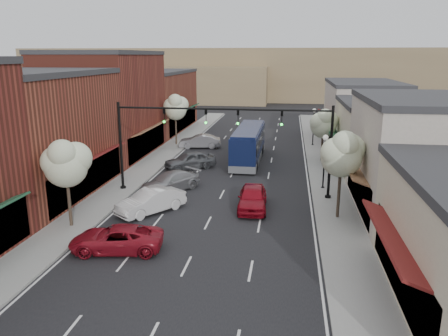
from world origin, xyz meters
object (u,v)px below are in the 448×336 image
at_px(tree_left_near, 66,162).
at_px(tree_left_far, 176,107).
at_px(signal_mast_right, 298,138).
at_px(parked_car_b, 151,201).
at_px(parked_car_d, 190,160).
at_px(lamp_post_near, 325,153).
at_px(red_hatchback, 252,198).
at_px(tree_right_far, 324,123).
at_px(parked_car_a, 116,239).
at_px(coach_bus, 249,144).
at_px(parked_car_e, 200,141).
at_px(lamp_post_far, 314,121).
at_px(tree_right_near, 342,153).
at_px(signal_mast_left, 150,134).
at_px(parked_car_c, 170,182).

bearing_deg(tree_left_near, tree_left_far, 90.00).
distance_m(signal_mast_right, tree_left_far, 22.68).
bearing_deg(parked_car_b, parked_car_d, 126.49).
relative_size(lamp_post_near, red_hatchback, 0.91).
relative_size(tree_right_far, parked_car_a, 1.07).
height_order(tree_left_far, parked_car_d, tree_left_far).
xyz_separation_m(tree_right_far, coach_bus, (-7.37, -0.74, -2.19)).
bearing_deg(tree_left_far, parked_car_e, -20.39).
bearing_deg(lamp_post_far, tree_left_near, -119.78).
distance_m(parked_car_d, parked_car_e, 9.50).
bearing_deg(coach_bus, parked_car_a, -102.72).
height_order(tree_left_far, parked_car_b, tree_left_far).
distance_m(tree_right_near, parked_car_e, 25.14).
bearing_deg(tree_right_far, signal_mast_right, -102.85).
xyz_separation_m(signal_mast_right, tree_right_far, (2.73, 11.95, -0.63)).
relative_size(signal_mast_right, signal_mast_left, 1.00).
relative_size(tree_right_far, parked_car_e, 1.14).
distance_m(tree_right_far, lamp_post_far, 8.13).
height_order(tree_right_far, parked_car_e, tree_right_far).
xyz_separation_m(lamp_post_near, red_hatchback, (-5.20, -5.45, -2.18)).
height_order(signal_mast_right, lamp_post_near, signal_mast_right).
bearing_deg(signal_mast_right, tree_left_near, -149.86).
distance_m(parked_car_a, parked_car_e, 27.60).
distance_m(tree_left_far, parked_car_c, 18.48).
xyz_separation_m(tree_right_near, tree_left_far, (-16.60, 22.00, 0.15)).
bearing_deg(signal_mast_right, parked_car_c, 178.08).
distance_m(signal_mast_left, parked_car_d, 8.40).
xyz_separation_m(tree_right_far, lamp_post_near, (-0.55, -9.44, -0.99)).
height_order(lamp_post_far, parked_car_b, lamp_post_far).
relative_size(signal_mast_left, parked_car_d, 1.69).
bearing_deg(signal_mast_right, parked_car_a, -132.36).
relative_size(parked_car_d, parked_car_e, 1.02).
xyz_separation_m(tree_right_far, lamp_post_far, (-0.55, 8.06, -0.99)).
bearing_deg(signal_mast_left, tree_left_near, -108.10).
distance_m(parked_car_b, parked_car_e, 21.48).
height_order(coach_bus, parked_car_d, coach_bus).
height_order(lamp_post_near, lamp_post_far, same).
bearing_deg(tree_left_far, lamp_post_near, -43.89).
bearing_deg(lamp_post_near, red_hatchback, -133.68).
bearing_deg(tree_right_near, parked_car_a, -151.84).
relative_size(signal_mast_left, coach_bus, 0.73).
relative_size(signal_mast_right, tree_left_far, 1.34).
height_order(signal_mast_left, lamp_post_near, signal_mast_left).
height_order(parked_car_c, parked_car_d, parked_car_d).
xyz_separation_m(tree_left_far, red_hatchback, (10.85, -20.89, -3.78)).
height_order(tree_left_far, lamp_post_far, tree_left_far).
bearing_deg(tree_right_near, red_hatchback, 169.06).
bearing_deg(coach_bus, tree_right_near, -63.68).
bearing_deg(signal_mast_left, lamp_post_near, 10.56).
relative_size(parked_car_b, parked_car_d, 1.02).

